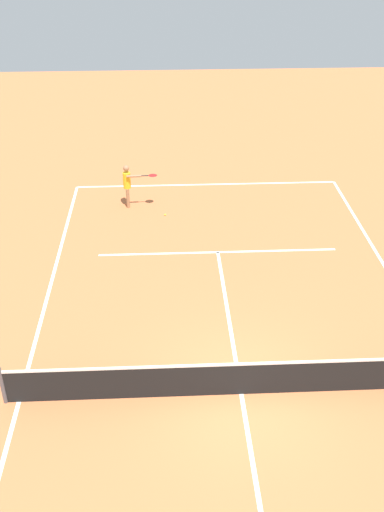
% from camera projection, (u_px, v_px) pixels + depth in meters
% --- Properties ---
extents(ground_plane, '(60.00, 60.00, 0.00)m').
position_uv_depth(ground_plane, '(241.00, 394.00, 14.20)').
color(ground_plane, '#C66B3D').
extents(court_lines, '(10.55, 23.77, 0.01)m').
position_uv_depth(court_lines, '(241.00, 394.00, 14.20)').
color(court_lines, white).
rests_on(court_lines, ground).
extents(tennis_net, '(11.15, 0.10, 1.07)m').
position_uv_depth(tennis_net, '(242.00, 378.00, 13.94)').
color(tennis_net, '#4C4C51').
rests_on(tennis_net, ground).
extents(player_serving, '(1.27, 0.51, 1.66)m').
position_uv_depth(player_serving, '(128.00, 182.00, 22.09)').
color(player_serving, '#9E704C').
rests_on(player_serving, ground).
extents(tennis_ball, '(0.07, 0.07, 0.07)m').
position_uv_depth(tennis_ball, '(165.00, 215.00, 21.95)').
color(tennis_ball, '#CCE033').
rests_on(tennis_ball, ground).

